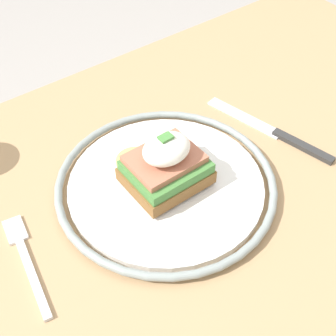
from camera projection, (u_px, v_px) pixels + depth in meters
dining_table at (185, 263)px, 0.65m from camera, size 1.11×0.66×0.72m
plate at (168, 183)px, 0.58m from camera, size 0.27×0.27×0.02m
sandwich at (167, 164)px, 0.56m from camera, size 0.10×0.11×0.07m
fork at (26, 259)px, 0.51m from camera, size 0.04×0.14×0.00m
knife at (278, 134)px, 0.65m from camera, size 0.06×0.20×0.01m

